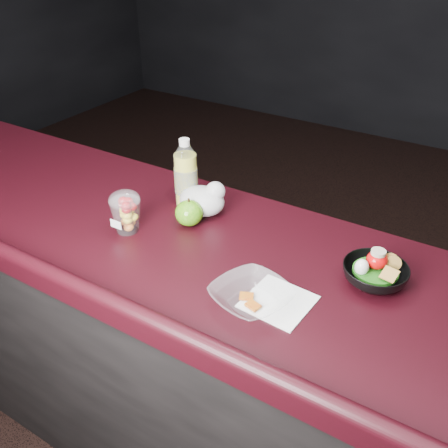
% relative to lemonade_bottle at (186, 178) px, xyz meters
% --- Properties ---
extents(counter, '(4.06, 0.71, 1.02)m').
position_rel_lemonade_bottle_xyz_m(counter, '(0.28, -0.18, -0.61)').
color(counter, black).
rests_on(counter, ground).
extents(lemonade_bottle, '(0.08, 0.08, 0.23)m').
position_rel_lemonade_bottle_xyz_m(lemonade_bottle, '(0.00, 0.00, 0.00)').
color(lemonade_bottle, yellow).
rests_on(lemonade_bottle, counter).
extents(fruit_cup, '(0.10, 0.10, 0.14)m').
position_rel_lemonade_bottle_xyz_m(fruit_cup, '(-0.06, -0.24, -0.03)').
color(fruit_cup, white).
rests_on(fruit_cup, counter).
extents(green_apple, '(0.09, 0.09, 0.09)m').
position_rel_lemonade_bottle_xyz_m(green_apple, '(0.08, -0.10, -0.06)').
color(green_apple, '#23770D').
rests_on(green_apple, counter).
extents(plastic_bag, '(0.16, 0.13, 0.11)m').
position_rel_lemonade_bottle_xyz_m(plastic_bag, '(0.08, -0.02, -0.05)').
color(plastic_bag, silver).
rests_on(plastic_bag, counter).
extents(snack_bowl, '(0.21, 0.21, 0.10)m').
position_rel_lemonade_bottle_xyz_m(snack_bowl, '(0.67, -0.09, -0.07)').
color(snack_bowl, black).
rests_on(snack_bowl, counter).
extents(takeout_bowl, '(0.24, 0.24, 0.05)m').
position_rel_lemonade_bottle_xyz_m(takeout_bowl, '(0.44, -0.34, -0.07)').
color(takeout_bowl, silver).
rests_on(takeout_bowl, counter).
extents(paper_napkin, '(0.17, 0.17, 0.00)m').
position_rel_lemonade_bottle_xyz_m(paper_napkin, '(0.49, -0.29, -0.10)').
color(paper_napkin, white).
rests_on(paper_napkin, counter).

